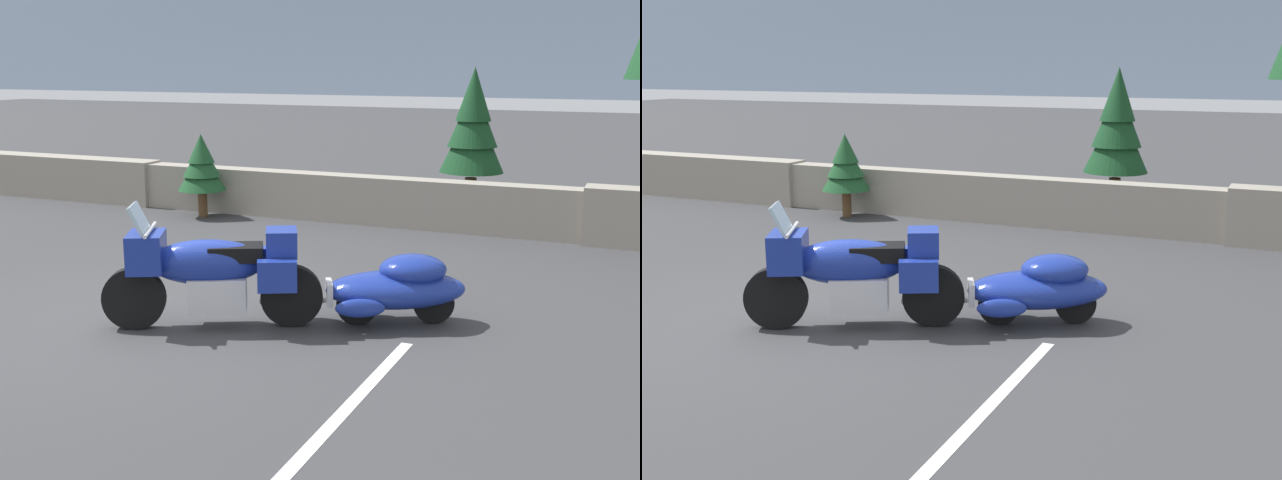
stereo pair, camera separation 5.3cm
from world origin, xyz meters
The scene contains 8 objects.
ground_plane centered at (0.00, 0.00, 0.00)m, with size 80.00×80.00×0.00m, color #38383A.
stone_guard_wall centered at (0.00, 5.74, 0.43)m, with size 24.00×0.60×0.90m.
distant_ridgeline centered at (0.00, 95.74, 8.00)m, with size 240.00×80.00×16.00m, color #8C9EB7.
touring_motorcycle centered at (0.81, -0.02, 0.62)m, with size 2.13×1.35×1.33m.
car_shaped_trailer centered at (2.55, 0.85, 0.41)m, with size 2.13×1.32×0.76m.
pine_tree_secondary centered at (2.00, 6.70, 1.67)m, with size 1.11×1.11×2.67m.
pine_sapling_near centered at (-2.53, 5.17, 0.94)m, with size 0.87×0.87×1.50m.
parking_stripe_marker centered at (2.85, -1.50, 0.00)m, with size 0.12×3.60×0.01m, color silver.
Camera 1 is at (5.00, -6.85, 2.75)m, focal length 44.09 mm.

